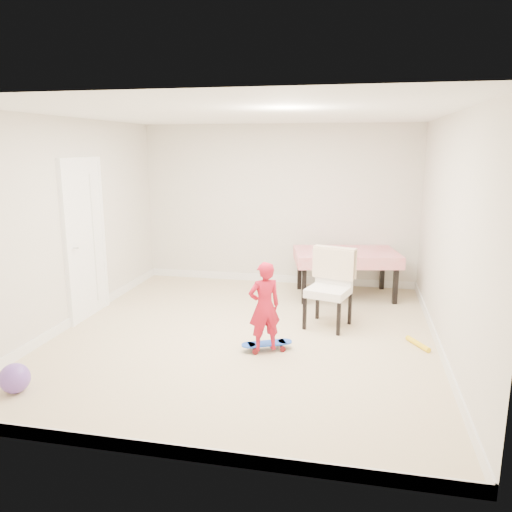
% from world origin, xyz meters
% --- Properties ---
extents(ground, '(5.00, 5.00, 0.00)m').
position_xyz_m(ground, '(0.00, 0.00, 0.00)').
color(ground, '#C6B189').
rests_on(ground, ground).
extents(ceiling, '(4.50, 5.00, 0.04)m').
position_xyz_m(ceiling, '(0.00, 0.00, 2.58)').
color(ceiling, white).
rests_on(ceiling, wall_back).
extents(wall_back, '(4.50, 0.04, 2.60)m').
position_xyz_m(wall_back, '(0.00, 2.48, 1.30)').
color(wall_back, beige).
rests_on(wall_back, ground).
extents(wall_front, '(4.50, 0.04, 2.60)m').
position_xyz_m(wall_front, '(0.00, -2.48, 1.30)').
color(wall_front, beige).
rests_on(wall_front, ground).
extents(wall_left, '(0.04, 5.00, 2.60)m').
position_xyz_m(wall_left, '(-2.23, 0.00, 1.30)').
color(wall_left, beige).
rests_on(wall_left, ground).
extents(wall_right, '(0.04, 5.00, 2.60)m').
position_xyz_m(wall_right, '(2.23, 0.00, 1.30)').
color(wall_right, beige).
rests_on(wall_right, ground).
extents(door, '(0.11, 0.94, 2.11)m').
position_xyz_m(door, '(-2.22, 0.30, 1.02)').
color(door, white).
rests_on(door, ground).
extents(baseboard_back, '(4.50, 0.02, 0.12)m').
position_xyz_m(baseboard_back, '(0.00, 2.49, 0.06)').
color(baseboard_back, white).
rests_on(baseboard_back, ground).
extents(baseboard_front, '(4.50, 0.02, 0.12)m').
position_xyz_m(baseboard_front, '(0.00, -2.49, 0.06)').
color(baseboard_front, white).
rests_on(baseboard_front, ground).
extents(baseboard_left, '(0.02, 5.00, 0.12)m').
position_xyz_m(baseboard_left, '(-2.24, 0.00, 0.06)').
color(baseboard_left, white).
rests_on(baseboard_left, ground).
extents(baseboard_right, '(0.02, 5.00, 0.12)m').
position_xyz_m(baseboard_right, '(2.24, 0.00, 0.06)').
color(baseboard_right, white).
rests_on(baseboard_right, ground).
extents(dining_table, '(1.67, 1.24, 0.71)m').
position_xyz_m(dining_table, '(1.14, 1.90, 0.35)').
color(dining_table, red).
rests_on(dining_table, ground).
extents(dining_chair, '(0.70, 0.75, 1.00)m').
position_xyz_m(dining_chair, '(0.96, 0.51, 0.50)').
color(dining_chair, silver).
rests_on(dining_chair, ground).
extents(skateboard, '(0.62, 0.44, 0.09)m').
position_xyz_m(skateboard, '(0.35, -0.38, 0.04)').
color(skateboard, blue).
rests_on(skateboard, ground).
extents(child, '(0.44, 0.39, 1.00)m').
position_xyz_m(child, '(0.33, -0.45, 0.50)').
color(child, '#B61228').
rests_on(child, ground).
extents(balloon, '(0.28, 0.28, 0.28)m').
position_xyz_m(balloon, '(-1.78, -1.83, 0.14)').
color(balloon, '#7049B0').
rests_on(balloon, ground).
extents(foam_toy, '(0.25, 0.38, 0.06)m').
position_xyz_m(foam_toy, '(2.03, 0.07, 0.03)').
color(foam_toy, yellow).
rests_on(foam_toy, ground).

